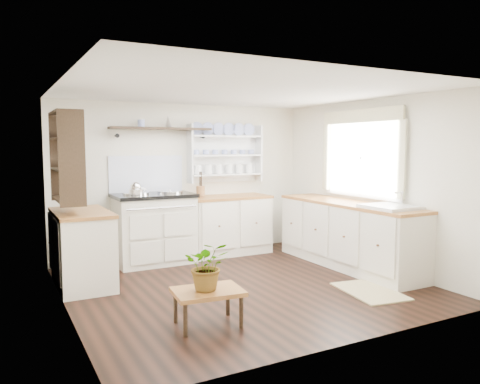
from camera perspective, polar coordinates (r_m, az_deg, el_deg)
name	(u,v)px	position (r m, az deg, el deg)	size (l,w,h in m)	color
floor	(243,285)	(5.73, 0.42, -11.28)	(4.00, 3.80, 0.01)	black
wall_back	(185,180)	(7.23, -6.77, 1.49)	(4.00, 0.02, 2.30)	beige
wall_right	(371,184)	(6.69, 15.67, 0.99)	(0.02, 3.80, 2.30)	beige
wall_left	(64,199)	(4.89, -20.66, -0.79)	(0.02, 3.80, 2.30)	beige
ceiling	(244,91)	(5.52, 0.44, 12.23)	(4.00, 3.80, 0.01)	white
window	(361,153)	(6.75, 14.56, 4.58)	(0.08, 1.55, 1.22)	white
aga_cooker	(154,228)	(6.80, -10.46, -4.30)	(1.11, 0.77, 1.02)	beige
back_cabinets	(228,224)	(7.28, -1.43, -3.91)	(1.27, 0.63, 0.90)	beige
right_cabinets	(348,234)	(6.65, 13.04, -4.97)	(0.62, 2.43, 0.90)	beige
belfast_sink	(390,216)	(6.06, 17.77, -2.85)	(0.55, 0.60, 0.45)	white
left_cabinets	(82,248)	(5.92, -18.67, -6.43)	(0.62, 1.13, 0.90)	beige
plate_rack	(224,153)	(7.44, -2.02, 4.77)	(1.20, 0.22, 0.90)	white
high_shelf	(161,129)	(6.96, -9.57, 7.54)	(1.50, 0.29, 0.16)	black
left_shelving	(67,156)	(5.77, -20.39, 4.13)	(0.28, 0.80, 1.05)	black
kettle	(136,191)	(6.53, -12.57, 0.08)	(0.20, 0.20, 0.24)	silver
utensil_crock	(200,191)	(7.10, -4.84, 0.11)	(0.13, 0.13, 0.15)	#8F5E34
center_table	(208,294)	(4.44, -3.95, -12.34)	(0.67, 0.51, 0.34)	brown
potted_plant	(208,265)	(4.36, -3.97, -8.91)	(0.41, 0.36, 0.46)	#3F7233
floor_rug	(370,291)	(5.67, 15.55, -11.59)	(0.55, 0.85, 0.02)	#8A7C50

